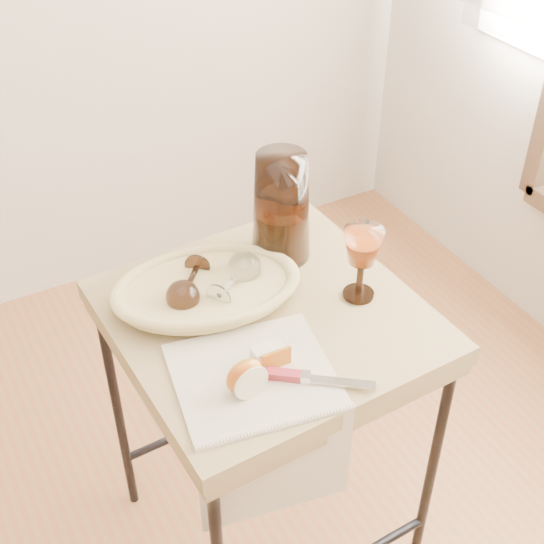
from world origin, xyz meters
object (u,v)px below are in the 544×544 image
apple_half (245,376)px  tea_towel (253,375)px  goblet_lying_b (234,280)px  pitcher (281,207)px  goblet_lying_a (189,283)px  table_knife (310,377)px  side_table (268,435)px  wine_goblet (361,263)px  bread_basket (207,291)px

apple_half → tea_towel: bearing=35.3°
goblet_lying_b → pitcher: bearing=-4.6°
goblet_lying_a → table_knife: bearing=57.1°
tea_towel → goblet_lying_b: bearing=82.2°
side_table → goblet_lying_a: goblet_lying_a is taller
goblet_lying_b → wine_goblet: (0.24, -0.12, 0.04)m
pitcher → table_knife: pitcher is taller
tea_towel → goblet_lying_a: goblet_lying_a is taller
pitcher → wine_goblet: pitcher is taller
goblet_lying_a → pitcher: (0.25, 0.05, 0.08)m
bread_basket → table_knife: bearing=-66.6°
side_table → goblet_lying_b: 0.44m
side_table → tea_towel: size_ratio=2.63×
tea_towel → bread_basket: (0.02, 0.24, 0.02)m
goblet_lying_a → goblet_lying_b: (0.08, -0.04, 0.00)m
goblet_lying_a → wine_goblet: 0.36m
bread_basket → wine_goblet: bearing=-14.6°
goblet_lying_a → apple_half: size_ratio=1.50×
side_table → apple_half: apple_half is taller
bread_basket → apple_half: size_ratio=4.64×
apple_half → wine_goblet: bearing=14.6°
tea_towel → table_knife: size_ratio=1.34×
goblet_lying_b → wine_goblet: wine_goblet is taller
bread_basket → pitcher: 0.25m
side_table → pitcher: bearing=53.0°
goblet_lying_b → apple_half: size_ratio=1.57×
pitcher → apple_half: pitcher is taller
wine_goblet → table_knife: 0.29m
bread_basket → goblet_lying_b: bearing=-10.4°
tea_towel → apple_half: 0.06m
bread_basket → goblet_lying_b: goblet_lying_b is taller
apple_half → side_table: bearing=44.6°
bread_basket → goblet_lying_a: size_ratio=3.09×
apple_half → goblet_lying_b: bearing=61.3°
tea_towel → pitcher: bearing=63.0°
goblet_lying_b → wine_goblet: bearing=-60.3°
goblet_lying_b → goblet_lying_a: bearing=123.0°
goblet_lying_b → apple_half: goblet_lying_b is taller
goblet_lying_a → goblet_lying_b: size_ratio=0.95×
tea_towel → table_knife: bearing=-28.2°
tea_towel → apple_half: apple_half is taller
goblet_lying_a → pitcher: 0.27m
side_table → bread_basket: (-0.09, 0.10, 0.41)m
goblet_lying_b → side_table: bearing=-95.6°
tea_towel → goblet_lying_b: 0.24m
side_table → tea_towel: (-0.11, -0.15, 0.39)m
pitcher → apple_half: bearing=-151.6°
tea_towel → goblet_lying_a: (-0.01, 0.26, 0.04)m
pitcher → table_knife: bearing=-135.3°
pitcher → wine_goblet: 0.22m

